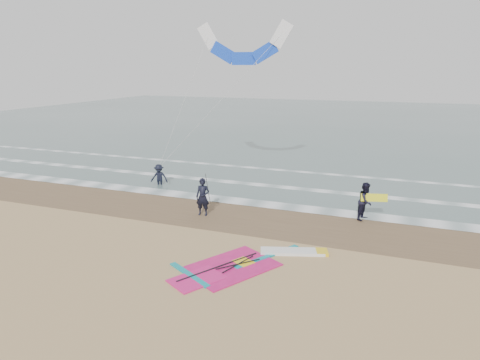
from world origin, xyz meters
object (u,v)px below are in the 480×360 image
at_px(windsurf_rig, 249,263).
at_px(surf_kite, 243,47).
at_px(person_walking, 366,201).
at_px(person_wading, 159,172).
at_px(person_standing, 203,197).

height_order(windsurf_rig, surf_kite, surf_kite).
bearing_deg(windsurf_rig, person_walking, 61.10).
distance_m(person_wading, surf_kite, 9.72).
xyz_separation_m(person_wading, surf_kite, (4.57, 3.47, 7.85)).
xyz_separation_m(person_standing, person_wading, (-5.20, 4.29, -0.11)).
relative_size(windsurf_rig, surf_kite, 0.62).
distance_m(person_standing, person_walking, 8.28).
distance_m(windsurf_rig, person_wading, 12.90).
xyz_separation_m(windsurf_rig, surf_kite, (-4.80, 12.30, 8.69)).
bearing_deg(surf_kite, windsurf_rig, -68.67).
bearing_deg(person_wading, person_walking, -21.60).
bearing_deg(person_wading, windsurf_rig, -56.36).
bearing_deg(person_standing, person_wading, 133.17).
bearing_deg(surf_kite, person_walking, -32.39).
height_order(person_walking, person_wading, person_walking).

